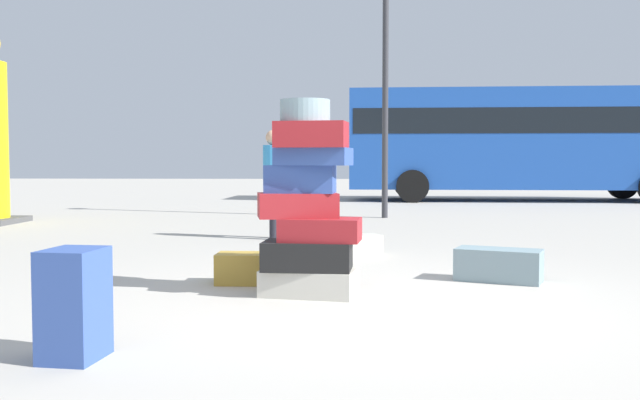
{
  "coord_description": "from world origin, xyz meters",
  "views": [
    {
      "loc": [
        -0.1,
        -5.47,
        1.12
      ],
      "look_at": [
        -0.47,
        2.24,
        0.7
      ],
      "focal_mm": 39.33,
      "sensor_mm": 36.0,
      "label": 1
    }
  ],
  "objects_px": {
    "suitcase_slate_left_side": "(499,265)",
    "suitcase_tan_foreground_near": "(247,268)",
    "parked_bus": "(523,137)",
    "suitcase_cream_behind_tower": "(351,246)",
    "person_bearded_onlooker": "(273,174)",
    "suitcase_navy_right_side": "(74,304)",
    "suitcase_tower": "(308,210)",
    "lamp_post": "(386,15)"
  },
  "relations": [
    {
      "from": "suitcase_tan_foreground_near",
      "to": "parked_bus",
      "type": "relative_size",
      "value": 0.06
    },
    {
      "from": "parked_bus",
      "to": "lamp_post",
      "type": "relative_size",
      "value": 1.63
    },
    {
      "from": "suitcase_cream_behind_tower",
      "to": "parked_bus",
      "type": "height_order",
      "value": "parked_bus"
    },
    {
      "from": "parked_bus",
      "to": "lamp_post",
      "type": "xyz_separation_m",
      "value": [
        -4.26,
        -6.43,
        2.17
      ]
    },
    {
      "from": "suitcase_navy_right_side",
      "to": "parked_bus",
      "type": "distance_m",
      "value": 17.87
    },
    {
      "from": "suitcase_navy_right_side",
      "to": "suitcase_cream_behind_tower",
      "type": "distance_m",
      "value": 4.67
    },
    {
      "from": "person_bearded_onlooker",
      "to": "lamp_post",
      "type": "bearing_deg",
      "value": 148.88
    },
    {
      "from": "suitcase_slate_left_side",
      "to": "suitcase_tan_foreground_near",
      "type": "xyz_separation_m",
      "value": [
        -2.34,
        -0.24,
        -0.01
      ]
    },
    {
      "from": "suitcase_slate_left_side",
      "to": "lamp_post",
      "type": "distance_m",
      "value": 8.38
    },
    {
      "from": "suitcase_slate_left_side",
      "to": "lamp_post",
      "type": "bearing_deg",
      "value": 117.5
    },
    {
      "from": "suitcase_navy_right_side",
      "to": "person_bearded_onlooker",
      "type": "bearing_deg",
      "value": 92.37
    },
    {
      "from": "suitcase_cream_behind_tower",
      "to": "person_bearded_onlooker",
      "type": "relative_size",
      "value": 0.44
    },
    {
      "from": "person_bearded_onlooker",
      "to": "suitcase_slate_left_side",
      "type": "bearing_deg",
      "value": 29.26
    },
    {
      "from": "suitcase_tower",
      "to": "person_bearded_onlooker",
      "type": "xyz_separation_m",
      "value": [
        -0.78,
        4.27,
        0.23
      ]
    },
    {
      "from": "suitcase_tower",
      "to": "lamp_post",
      "type": "height_order",
      "value": "lamp_post"
    },
    {
      "from": "suitcase_tower",
      "to": "parked_bus",
      "type": "distance_m",
      "value": 15.56
    },
    {
      "from": "suitcase_tan_foreground_near",
      "to": "parked_bus",
      "type": "xyz_separation_m",
      "value": [
        5.86,
        14.09,
        1.69
      ]
    },
    {
      "from": "suitcase_cream_behind_tower",
      "to": "person_bearded_onlooker",
      "type": "xyz_separation_m",
      "value": [
        -1.14,
        1.87,
        0.81
      ]
    },
    {
      "from": "suitcase_tower",
      "to": "suitcase_tan_foreground_near",
      "type": "bearing_deg",
      "value": 139.04
    },
    {
      "from": "suitcase_tower",
      "to": "suitcase_tan_foreground_near",
      "type": "xyz_separation_m",
      "value": [
        -0.6,
        0.52,
        -0.57
      ]
    },
    {
      "from": "person_bearded_onlooker",
      "to": "suitcase_tower",
      "type": "bearing_deg",
      "value": 3.88
    },
    {
      "from": "suitcase_slate_left_side",
      "to": "suitcase_tan_foreground_near",
      "type": "height_order",
      "value": "suitcase_slate_left_side"
    },
    {
      "from": "suitcase_navy_right_side",
      "to": "parked_bus",
      "type": "bearing_deg",
      "value": 74.91
    },
    {
      "from": "parked_bus",
      "to": "suitcase_tower",
      "type": "bearing_deg",
      "value": -108.11
    },
    {
      "from": "suitcase_tower",
      "to": "parked_bus",
      "type": "bearing_deg",
      "value": 70.19
    },
    {
      "from": "suitcase_tower",
      "to": "suitcase_navy_right_side",
      "type": "height_order",
      "value": "suitcase_tower"
    },
    {
      "from": "person_bearded_onlooker",
      "to": "lamp_post",
      "type": "relative_size",
      "value": 0.26
    },
    {
      "from": "suitcase_cream_behind_tower",
      "to": "suitcase_navy_right_side",
      "type": "bearing_deg",
      "value": -133.14
    },
    {
      "from": "lamp_post",
      "to": "suitcase_navy_right_side",
      "type": "bearing_deg",
      "value": -102.23
    },
    {
      "from": "suitcase_tower",
      "to": "lamp_post",
      "type": "distance_m",
      "value": 8.87
    },
    {
      "from": "suitcase_cream_behind_tower",
      "to": "lamp_post",
      "type": "distance_m",
      "value": 6.98
    },
    {
      "from": "suitcase_tower",
      "to": "suitcase_cream_behind_tower",
      "type": "relative_size",
      "value": 2.33
    },
    {
      "from": "suitcase_navy_right_side",
      "to": "suitcase_tan_foreground_near",
      "type": "distance_m",
      "value": 2.59
    },
    {
      "from": "suitcase_tower",
      "to": "suitcase_navy_right_side",
      "type": "distance_m",
      "value": 2.36
    },
    {
      "from": "suitcase_cream_behind_tower",
      "to": "person_bearded_onlooker",
      "type": "bearing_deg",
      "value": 97.7
    },
    {
      "from": "suitcase_navy_right_side",
      "to": "suitcase_cream_behind_tower",
      "type": "height_order",
      "value": "suitcase_navy_right_side"
    },
    {
      "from": "suitcase_navy_right_side",
      "to": "suitcase_cream_behind_tower",
      "type": "xyz_separation_m",
      "value": [
        1.56,
        4.4,
        -0.19
      ]
    },
    {
      "from": "parked_bus",
      "to": "person_bearded_onlooker",
      "type": "bearing_deg",
      "value": -118.63
    },
    {
      "from": "suitcase_navy_right_side",
      "to": "suitcase_cream_behind_tower",
      "type": "relative_size",
      "value": 0.9
    },
    {
      "from": "suitcase_tower",
      "to": "suitcase_cream_behind_tower",
      "type": "height_order",
      "value": "suitcase_tower"
    },
    {
      "from": "suitcase_navy_right_side",
      "to": "suitcase_tan_foreground_near",
      "type": "relative_size",
      "value": 1.14
    },
    {
      "from": "suitcase_tan_foreground_near",
      "to": "parked_bus",
      "type": "height_order",
      "value": "parked_bus"
    }
  ]
}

